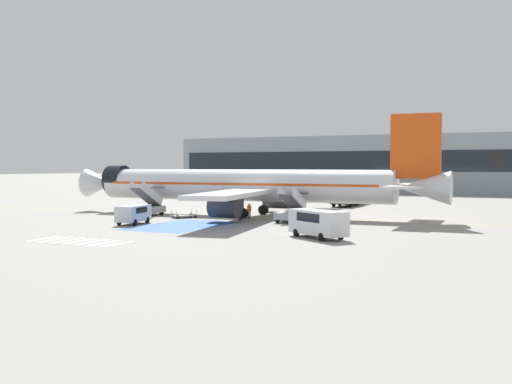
{
  "coord_description": "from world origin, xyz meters",
  "views": [
    {
      "loc": [
        29.07,
        -60.35,
        5.71
      ],
      "look_at": [
        0.51,
        -0.11,
        2.78
      ],
      "focal_mm": 42.0,
      "sensor_mm": 36.0,
      "label": 1
    }
  ],
  "objects": [
    {
      "name": "service_van_0",
      "position": [
        -6.65,
        -12.94,
        1.12
      ],
      "size": [
        2.45,
        4.52,
        1.84
      ],
      "rotation": [
        0.0,
        0.0,
        3.3
      ],
      "color": "silver",
      "rests_on": "ground_plane"
    },
    {
      "name": "apron_walkway_bar_0",
      "position": [
        -5.89,
        -25.33,
        0.0
      ],
      "size": [
        0.44,
        3.6,
        0.01
      ],
      "primitive_type": "cube",
      "color": "silver",
      "rests_on": "ground_plane"
    },
    {
      "name": "boarding_stairs_forward",
      "position": [
        -11.23,
        -4.38,
        1.0
      ],
      "size": [
        2.35,
        5.29,
        4.07
      ],
      "rotation": [
        0.0,
        0.0,
        0.03
      ],
      "color": "#ADB2BA",
      "rests_on": "ground_plane"
    },
    {
      "name": "baggage_cart",
      "position": [
        -6.02,
        -4.72,
        0.26
      ],
      "size": [
        2.73,
        2.99,
        0.87
      ],
      "rotation": [
        0.0,
        0.0,
        5.67
      ],
      "color": "gray",
      "rests_on": "ground_plane"
    },
    {
      "name": "apron_walkway_bar_2",
      "position": [
        -3.49,
        -25.33,
        0.0
      ],
      "size": [
        0.44,
        3.6,
        0.01
      ],
      "primitive_type": "cube",
      "color": "silver",
      "rests_on": "ground_plane"
    },
    {
      "name": "ground_crew_1",
      "position": [
        1.04,
        -5.07,
        0.92
      ],
      "size": [
        0.45,
        0.27,
        1.6
      ],
      "rotation": [
        0.0,
        0.0,
        3.24
      ],
      "color": "#191E38",
      "rests_on": "ground_plane"
    },
    {
      "name": "boarding_stairs_aft",
      "position": [
        6.37,
        -3.81,
        0.95
      ],
      "size": [
        2.35,
        5.29,
        3.72
      ],
      "rotation": [
        0.0,
        0.0,
        0.03
      ],
      "color": "#ADB2BA",
      "rests_on": "ground_plane"
    },
    {
      "name": "fuel_tanker",
      "position": [
        4.61,
        22.54,
        1.82
      ],
      "size": [
        2.76,
        10.73,
        3.58
      ],
      "rotation": [
        0.0,
        0.0,
        -0.01
      ],
      "color": "#38383D",
      "rests_on": "ground_plane"
    },
    {
      "name": "apron_walkway_bar_1",
      "position": [
        -4.69,
        -25.33,
        0.0
      ],
      "size": [
        0.44,
        3.6,
        0.01
      ],
      "primitive_type": "cube",
      "color": "silver",
      "rests_on": "ground_plane"
    },
    {
      "name": "terminal_building",
      "position": [
        -7.37,
        67.74,
        6.07
      ],
      "size": [
        81.35,
        12.1,
        12.13
      ],
      "color": "#89939E",
      "rests_on": "ground_plane"
    },
    {
      "name": "apron_leadline_yellow",
      "position": [
        -1.69,
        0.26,
        0.0
      ],
      "size": [
        79.19,
        2.76,
        0.01
      ],
      "primitive_type": "cube",
      "rotation": [
        0.0,
        0.0,
        1.6
      ],
      "color": "gold",
      "rests_on": "ground_plane"
    },
    {
      "name": "apron_stand_patch_blue",
      "position": [
        -1.69,
        -12.05,
        0.0
      ],
      "size": [
        6.89,
        11.81,
        0.01
      ],
      "primitive_type": "cube",
      "color": "#2856A8",
      "rests_on": "ground_plane"
    },
    {
      "name": "apron_walkway_bar_3",
      "position": [
        -2.29,
        -25.33,
        0.0
      ],
      "size": [
        0.44,
        3.6,
        0.01
      ],
      "primitive_type": "cube",
      "color": "silver",
      "rests_on": "ground_plane"
    },
    {
      "name": "apron_walkway_bar_6",
      "position": [
        1.31,
        -25.33,
        0.0
      ],
      "size": [
        0.44,
        3.6,
        0.01
      ],
      "primitive_type": "cube",
      "color": "silver",
      "rests_on": "ground_plane"
    },
    {
      "name": "apron_walkway_bar_5",
      "position": [
        0.11,
        -25.33,
        0.0
      ],
      "size": [
        0.44,
        3.6,
        0.01
      ],
      "primitive_type": "cube",
      "color": "silver",
      "rests_on": "ground_plane"
    },
    {
      "name": "service_van_1",
      "position": [
        13.38,
        -15.87,
        1.32
      ],
      "size": [
        5.65,
        4.72,
        2.21
      ],
      "rotation": [
        0.0,
        0.0,
        0.97
      ],
      "color": "silver",
      "rests_on": "ground_plane"
    },
    {
      "name": "ground_crew_2",
      "position": [
        11.03,
        -6.1,
        0.92
      ],
      "size": [
        0.49,
        0.38,
        1.61
      ],
      "rotation": [
        0.0,
        0.0,
        5.88
      ],
      "color": "#2D2D33",
      "rests_on": "ground_plane"
    },
    {
      "name": "ground_plane",
      "position": [
        0.0,
        0.0,
        0.0
      ],
      "size": [
        600.0,
        600.0,
        0.0
      ],
      "primitive_type": "plane",
      "color": "gray"
    },
    {
      "name": "ground_crew_0",
      "position": [
        0.87,
        -2.59,
        0.94
      ],
      "size": [
        0.48,
        0.44,
        1.65
      ],
      "rotation": [
        0.0,
        0.0,
        0.62
      ],
      "color": "#2D2D33",
      "rests_on": "ground_plane"
    },
    {
      "name": "airliner",
      "position": [
        -0.95,
        0.29,
        3.46
      ],
      "size": [
        44.6,
        35.86,
        10.96
      ],
      "rotation": [
        0.0,
        0.0,
        1.6
      ],
      "color": "silver",
      "rests_on": "ground_plane"
    },
    {
      "name": "apron_walkway_bar_4",
      "position": [
        -1.09,
        -25.33,
        0.0
      ],
      "size": [
        0.44,
        3.6,
        0.01
      ],
      "primitive_type": "cube",
      "color": "silver",
      "rests_on": "ground_plane"
    }
  ]
}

